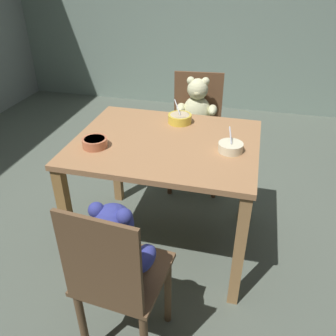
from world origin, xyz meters
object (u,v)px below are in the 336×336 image
Objects in this scene: teddy_chair_far_center at (196,118)px; porridge_bowl_terracotta_near_left at (95,142)px; porridge_bowl_cream_near_right at (231,147)px; porridge_bowl_yellow_far_center at (180,118)px; dining_table at (166,158)px; teddy_chair_near_front at (117,260)px.

porridge_bowl_terracotta_near_left is (-0.40, -0.93, 0.20)m from teddy_chair_far_center.
teddy_chair_far_center is 1.03m from porridge_bowl_terracotta_near_left.
teddy_chair_far_center is 6.37× the size of porridge_bowl_cream_near_right.
porridge_bowl_yellow_far_center reaches higher than porridge_bowl_cream_near_right.
teddy_chair_near_front reaches higher than dining_table.
dining_table is 0.77m from teddy_chair_far_center.
teddy_chair_near_front is 6.11× the size of porridge_bowl_yellow_far_center.
porridge_bowl_yellow_far_center is at bearing 48.49° from porridge_bowl_terracotta_near_left.
teddy_chair_near_front is 1.05m from porridge_bowl_yellow_far_center.
dining_table is at bearing 4.26° from teddy_chair_near_front.
porridge_bowl_terracotta_near_left is (-0.35, 0.60, 0.20)m from teddy_chair_near_front.
teddy_chair_far_center is at bearing 87.43° from porridge_bowl_yellow_far_center.
porridge_bowl_cream_near_right is (0.38, 0.73, 0.19)m from teddy_chair_near_front.
dining_table is 7.05× the size of porridge_bowl_yellow_far_center.
dining_table is 7.38× the size of porridge_bowl_cream_near_right.
teddy_chair_near_front is at bearing -60.01° from porridge_bowl_terracotta_near_left.
dining_table is 0.39m from porridge_bowl_cream_near_right.
dining_table is at bearing -9.04° from teddy_chair_far_center.
porridge_bowl_yellow_far_center is (-0.34, 0.30, 0.00)m from porridge_bowl_cream_near_right.
teddy_chair_far_center is at bearing 2.93° from teddy_chair_near_front.
dining_table is at bearing 24.84° from porridge_bowl_terracotta_near_left.
porridge_bowl_terracotta_near_left is (-0.38, -0.43, -0.00)m from porridge_bowl_yellow_far_center.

